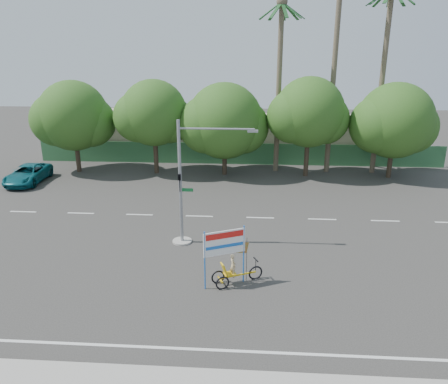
{
  "coord_description": "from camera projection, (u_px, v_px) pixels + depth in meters",
  "views": [
    {
      "loc": [
        1.43,
        -18.54,
        10.68
      ],
      "look_at": [
        -0.01,
        2.73,
        3.5
      ],
      "focal_mm": 35.0,
      "sensor_mm": 36.0,
      "label": 1
    }
  ],
  "objects": [
    {
      "name": "ground",
      "position": [
        220.0,
        279.0,
        21.03
      ],
      "size": [
        120.0,
        120.0,
        0.0
      ],
      "primitive_type": "plane",
      "color": "#33302D",
      "rests_on": "ground"
    },
    {
      "name": "fence",
      "position": [
        238.0,
        154.0,
        41.04
      ],
      "size": [
        38.0,
        0.08,
        2.0
      ],
      "primitive_type": "cube",
      "color": "#336B3D",
      "rests_on": "ground"
    },
    {
      "name": "building_left",
      "position": [
        144.0,
        133.0,
        45.61
      ],
      "size": [
        12.0,
        8.0,
        4.0
      ],
      "primitive_type": "cube",
      "color": "#B5A990",
      "rests_on": "ground"
    },
    {
      "name": "building_right",
      "position": [
        318.0,
        137.0,
        44.52
      ],
      "size": [
        14.0,
        8.0,
        3.6
      ],
      "primitive_type": "cube",
      "color": "#B5A990",
      "rests_on": "ground"
    },
    {
      "name": "tree_far_left",
      "position": [
        73.0,
        118.0,
        37.43
      ],
      "size": [
        7.14,
        6.0,
        7.96
      ],
      "color": "#473828",
      "rests_on": "ground"
    },
    {
      "name": "tree_left",
      "position": [
        153.0,
        115.0,
        36.88
      ],
      "size": [
        6.66,
        5.6,
        8.07
      ],
      "color": "#473828",
      "rests_on": "ground"
    },
    {
      "name": "tree_center",
      "position": [
        224.0,
        123.0,
        36.69
      ],
      "size": [
        7.62,
        6.4,
        7.85
      ],
      "color": "#473828",
      "rests_on": "ground"
    },
    {
      "name": "tree_right",
      "position": [
        309.0,
        115.0,
        35.99
      ],
      "size": [
        6.9,
        5.8,
        8.36
      ],
      "color": "#473828",
      "rests_on": "ground"
    },
    {
      "name": "tree_far_right",
      "position": [
        394.0,
        123.0,
        35.73
      ],
      "size": [
        7.38,
        6.2,
        7.94
      ],
      "color": "#473828",
      "rests_on": "ground"
    },
    {
      "name": "palm_tall",
      "position": [
        336.0,
        48.0,
        35.61
      ],
      "size": [
        3.73,
        3.79,
        17.45
      ],
      "color": "#70604C",
      "rests_on": "ground"
    },
    {
      "name": "palm_mid",
      "position": [
        384.0,
        62.0,
        35.7
      ],
      "size": [
        3.73,
        3.79,
        15.45
      ],
      "color": "#70604C",
      "rests_on": "ground"
    },
    {
      "name": "palm_short",
      "position": [
        279.0,
        68.0,
        36.41
      ],
      "size": [
        3.73,
        3.79,
        14.45
      ],
      "color": "#70604C",
      "rests_on": "ground"
    },
    {
      "name": "traffic_signal",
      "position": [
        186.0,
        194.0,
        24.0
      ],
      "size": [
        4.72,
        1.1,
        7.0
      ],
      "color": "gray",
      "rests_on": "ground"
    },
    {
      "name": "trike_billboard",
      "position": [
        230.0,
        261.0,
        20.22
      ],
      "size": [
        2.72,
        1.42,
        2.91
      ],
      "rotation": [
        0.0,
        0.0,
        0.43
      ],
      "color": "black",
      "rests_on": "ground"
    },
    {
      "name": "pickup_truck",
      "position": [
        28.0,
        174.0,
        35.55
      ],
      "size": [
        2.57,
        5.26,
        1.44
      ],
      "primitive_type": "imported",
      "rotation": [
        0.0,
        0.0,
        0.04
      ],
      "color": "#0E5B64",
      "rests_on": "ground"
    }
  ]
}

